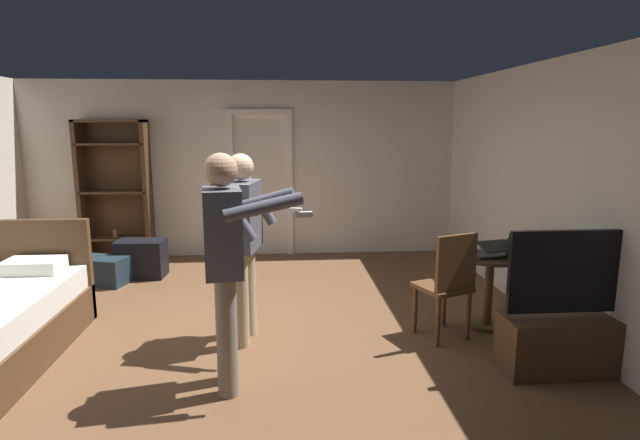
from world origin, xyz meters
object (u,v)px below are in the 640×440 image
(side_table, at_px, (489,280))
(suitcase_small, at_px, (141,259))
(bookshelf, at_px, (115,186))
(person_striped_shirt, at_px, (244,234))
(wooden_chair, at_px, (448,281))
(person_blue_shirt, at_px, (226,257))
(laptop, at_px, (491,252))
(tv_flatscreen, at_px, (572,332))
(suitcase_dark, at_px, (103,271))
(bottle_on_table, at_px, (510,248))

(side_table, xyz_separation_m, suitcase_small, (-3.75, 1.94, -0.23))
(bookshelf, height_order, person_striped_shirt, bookshelf)
(wooden_chair, distance_m, person_blue_shirt, 2.07)
(laptop, xyz_separation_m, suitcase_small, (-3.73, 1.99, -0.51))
(wooden_chair, relative_size, person_striped_shirt, 0.59)
(person_blue_shirt, bearing_deg, tv_flatscreen, 1.07)
(person_striped_shirt, distance_m, suitcase_dark, 2.70)
(wooden_chair, bearing_deg, side_table, 28.16)
(person_striped_shirt, bearing_deg, laptop, 2.30)
(bookshelf, xyz_separation_m, suitcase_small, (0.53, -0.88, -0.83))
(wooden_chair, bearing_deg, suitcase_dark, 152.13)
(bookshelf, xyz_separation_m, side_table, (4.28, -2.82, -0.60))
(laptop, bearing_deg, person_blue_shirt, -158.05)
(person_blue_shirt, height_order, suitcase_dark, person_blue_shirt)
(side_table, height_order, laptop, laptop)
(suitcase_small, bearing_deg, wooden_chair, -30.59)
(person_blue_shirt, distance_m, person_striped_shirt, 0.86)
(bottle_on_table, bearing_deg, suitcase_small, 152.53)
(suitcase_small, bearing_deg, side_table, -23.88)
(side_table, distance_m, suitcase_small, 4.23)
(bookshelf, bearing_deg, person_blue_shirt, -63.39)
(side_table, height_order, suitcase_dark, side_table)
(tv_flatscreen, height_order, suitcase_dark, tv_flatscreen)
(tv_flatscreen, relative_size, suitcase_dark, 2.00)
(bookshelf, distance_m, suitcase_dark, 1.47)
(bottle_on_table, distance_m, wooden_chair, 0.70)
(wooden_chair, xyz_separation_m, person_striped_shirt, (-1.81, 0.13, 0.44))
(tv_flatscreen, xyz_separation_m, side_table, (-0.29, 0.94, 0.14))
(person_blue_shirt, bearing_deg, laptop, 21.95)
(bottle_on_table, bearing_deg, person_striped_shirt, -178.74)
(suitcase_dark, bearing_deg, side_table, -6.25)
(laptop, relative_size, suitcase_small, 0.65)
(bookshelf, xyz_separation_m, laptop, (4.26, -2.87, -0.32))
(tv_flatscreen, distance_m, suitcase_small, 4.96)
(suitcase_dark, bearing_deg, bookshelf, 112.63)
(tv_flatscreen, height_order, bottle_on_table, tv_flatscreen)
(suitcase_small, bearing_deg, bookshelf, 124.51)
(person_blue_shirt, distance_m, suitcase_dark, 3.30)
(tv_flatscreen, height_order, person_blue_shirt, person_blue_shirt)
(bookshelf, relative_size, tv_flatscreen, 1.73)
(bookshelf, bearing_deg, bottle_on_table, -33.31)
(side_table, xyz_separation_m, person_blue_shirt, (-2.37, -0.99, 0.53))
(side_table, distance_m, bottle_on_table, 0.37)
(bookshelf, height_order, laptop, bookshelf)
(laptop, relative_size, suitcase_dark, 0.67)
(wooden_chair, bearing_deg, bookshelf, 140.83)
(bookshelf, bearing_deg, tv_flatscreen, -39.47)
(bookshelf, xyz_separation_m, tv_flatscreen, (4.57, -3.76, -0.74))
(side_table, bearing_deg, laptop, -116.50)
(side_table, bearing_deg, tv_flatscreen, -72.86)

